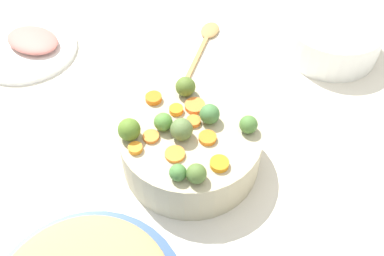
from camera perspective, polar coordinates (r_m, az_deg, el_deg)
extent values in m
cube|color=silver|center=(0.90, 3.03, -3.78)|extent=(2.40, 2.40, 0.02)
cylinder|color=#B8AE8E|center=(0.84, 0.00, -2.46)|extent=(0.26, 0.26, 0.09)
cylinder|color=orange|center=(0.84, -1.89, 2.33)|extent=(0.03, 0.03, 0.01)
cylinder|color=orange|center=(0.86, -4.80, 3.82)|extent=(0.03, 0.03, 0.01)
cylinder|color=orange|center=(0.78, -7.12, -2.61)|extent=(0.04, 0.04, 0.01)
cylinder|color=orange|center=(0.84, 0.53, 2.85)|extent=(0.05, 0.05, 0.01)
cylinder|color=orange|center=(0.79, 2.17, -1.29)|extent=(0.03, 0.03, 0.01)
cylinder|color=orange|center=(0.82, 0.33, 0.70)|extent=(0.04, 0.04, 0.01)
cylinder|color=orange|center=(0.77, -2.03, -3.39)|extent=(0.05, 0.05, 0.01)
cylinder|color=orange|center=(0.76, 3.71, -4.61)|extent=(0.04, 0.04, 0.01)
cylinder|color=orange|center=(0.80, -5.13, -1.12)|extent=(0.04, 0.04, 0.01)
sphere|color=#487E3A|center=(0.73, -1.65, -5.74)|extent=(0.03, 0.03, 0.03)
sphere|color=#58733E|center=(0.78, -1.18, -0.18)|extent=(0.04, 0.04, 0.04)
sphere|color=#497635|center=(0.80, 7.42, 0.44)|extent=(0.03, 0.03, 0.03)
sphere|color=#506F31|center=(0.73, 0.75, -5.89)|extent=(0.03, 0.03, 0.03)
sphere|color=#537726|center=(0.79, -7.92, -0.21)|extent=(0.04, 0.04, 0.04)
sphere|color=#44783E|center=(0.81, 2.43, 1.79)|extent=(0.04, 0.04, 0.04)
sphere|color=#518737|center=(0.80, -3.55, 0.77)|extent=(0.03, 0.03, 0.03)
sphere|color=#526D29|center=(0.86, -0.69, 5.33)|extent=(0.04, 0.04, 0.04)
cube|color=#AB824B|center=(1.06, 0.21, 7.83)|extent=(0.25, 0.07, 0.01)
ellipsoid|color=#AB824B|center=(1.17, 2.44, 12.44)|extent=(0.08, 0.06, 0.01)
cylinder|color=white|center=(1.14, 17.66, 10.99)|extent=(0.23, 0.23, 0.08)
cylinder|color=white|center=(1.18, -20.41, 9.43)|extent=(0.25, 0.25, 0.01)
ellipsoid|color=#C5746B|center=(1.17, -19.67, 10.57)|extent=(0.15, 0.17, 0.03)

